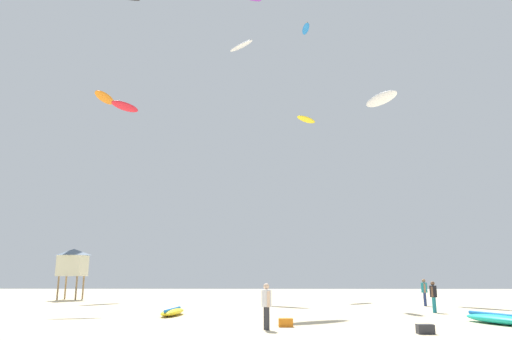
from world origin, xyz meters
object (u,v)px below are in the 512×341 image
(cooler_box, at_px, (286,323))
(kite_aloft_2, at_px, (306,119))
(kite_aloft_7, at_px, (381,99))
(kite_aloft_4, at_px, (241,46))
(person_left, at_px, (433,294))
(kite_grounded_near, at_px, (501,319))
(gear_bag, at_px, (425,329))
(kite_aloft_5, at_px, (105,98))
(kite_aloft_8, at_px, (306,29))
(kite_grounded_mid, at_px, (172,312))
(lifeguard_tower, at_px, (73,262))
(person_foreground, at_px, (266,303))
(person_midground, at_px, (424,290))
(kite_aloft_6, at_px, (125,107))

(cooler_box, height_order, kite_aloft_2, kite_aloft_2)
(cooler_box, height_order, kite_aloft_7, kite_aloft_7)
(cooler_box, bearing_deg, kite_aloft_4, 96.59)
(person_left, bearing_deg, kite_aloft_4, 154.32)
(kite_grounded_near, distance_m, kite_aloft_4, 39.33)
(gear_bag, bearing_deg, kite_aloft_7, 77.36)
(person_left, bearing_deg, kite_aloft_7, 118.62)
(kite_aloft_2, relative_size, kite_aloft_5, 0.62)
(person_left, xyz_separation_m, cooler_box, (-8.33, -7.12, -0.80))
(kite_aloft_4, bearing_deg, kite_aloft_7, -26.94)
(gear_bag, distance_m, kite_aloft_8, 33.79)
(person_left, distance_m, kite_aloft_4, 34.70)
(kite_grounded_mid, xyz_separation_m, kite_aloft_2, (8.96, 20.84, 17.18))
(kite_grounded_mid, relative_size, kite_aloft_8, 1.40)
(lifeguard_tower, distance_m, gear_bag, 31.52)
(kite_grounded_near, height_order, kite_aloft_7, kite_aloft_7)
(person_foreground, relative_size, kite_aloft_2, 0.63)
(kite_grounded_near, relative_size, gear_bag, 6.87)
(kite_aloft_2, bearing_deg, lifeguard_tower, -165.32)
(person_midground, distance_m, gear_bag, 15.77)
(person_left, relative_size, kite_aloft_7, 0.41)
(person_midground, relative_size, kite_grounded_near, 0.45)
(kite_aloft_6, height_order, kite_aloft_7, kite_aloft_6)
(kite_aloft_2, height_order, kite_aloft_4, kite_aloft_4)
(gear_bag, xyz_separation_m, kite_aloft_8, (-1.45, 23.23, 24.49))
(person_left, distance_m, kite_aloft_8, 27.93)
(kite_grounded_near, relative_size, kite_grounded_mid, 1.24)
(person_left, distance_m, kite_aloft_2, 25.44)
(lifeguard_tower, height_order, kite_aloft_7, kite_aloft_7)
(kite_grounded_near, bearing_deg, kite_aloft_8, 105.66)
(kite_grounded_mid, relative_size, kite_aloft_6, 0.95)
(person_foreground, bearing_deg, kite_grounded_near, 171.93)
(person_left, height_order, gear_bag, person_left)
(person_left, xyz_separation_m, kite_aloft_7, (1.57, 13.92, 16.63))
(person_left, height_order, cooler_box, person_left)
(kite_grounded_near, distance_m, kite_aloft_6, 38.80)
(gear_bag, bearing_deg, kite_aloft_4, 104.76)
(kite_grounded_mid, height_order, kite_aloft_6, kite_aloft_6)
(kite_aloft_7, xyz_separation_m, kite_aloft_8, (-6.67, -0.02, 7.06))
(kite_aloft_5, distance_m, kite_aloft_7, 31.57)
(kite_aloft_4, bearing_deg, kite_aloft_6, -169.47)
(lifeguard_tower, height_order, kite_aloft_4, kite_aloft_4)
(person_midground, distance_m, kite_aloft_5, 40.84)
(person_midground, relative_size, kite_aloft_5, 0.40)
(person_midground, height_order, kite_aloft_7, kite_aloft_7)
(kite_aloft_5, distance_m, kite_aloft_8, 25.22)
(cooler_box, distance_m, kite_aloft_8, 32.43)
(person_midground, bearing_deg, cooler_box, 62.80)
(kite_grounded_near, height_order, kite_aloft_8, kite_aloft_8)
(kite_aloft_2, bearing_deg, kite_grounded_near, -78.03)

